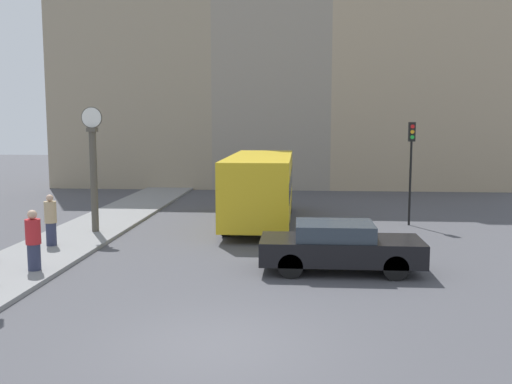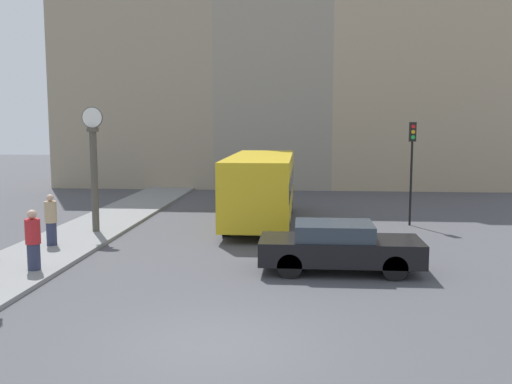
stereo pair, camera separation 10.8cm
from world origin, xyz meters
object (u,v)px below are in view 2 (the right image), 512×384
at_px(traffic_light_far, 412,152).
at_px(street_clock, 94,168).
at_px(sedan_car, 339,246).
at_px(pedestrian_red_top, 33,240).
at_px(bus_distant, 261,185).
at_px(pedestrian_tan_coat, 51,220).

bearing_deg(traffic_light_far, street_clock, -166.56).
xyz_separation_m(sedan_car, pedestrian_red_top, (-8.28, -0.95, 0.23)).
height_order(street_clock, pedestrian_red_top, street_clock).
height_order(bus_distant, pedestrian_tan_coat, bus_distant).
bearing_deg(street_clock, traffic_light_far, 13.44).
relative_size(sedan_car, traffic_light_far, 1.08).
xyz_separation_m(traffic_light_far, pedestrian_tan_coat, (-12.47, -5.32, -1.98)).
relative_size(bus_distant, traffic_light_far, 2.07).
relative_size(bus_distant, pedestrian_red_top, 5.15).
bearing_deg(street_clock, pedestrian_tan_coat, -102.97).
bearing_deg(pedestrian_tan_coat, pedestrian_red_top, -73.94).
bearing_deg(pedestrian_red_top, sedan_car, 6.55).
bearing_deg(street_clock, pedestrian_red_top, -86.77).
bearing_deg(bus_distant, pedestrian_red_top, -124.05).
bearing_deg(pedestrian_red_top, pedestrian_tan_coat, 106.06).
bearing_deg(pedestrian_tan_coat, sedan_car, -13.01).
xyz_separation_m(bus_distant, street_clock, (-5.92, -2.75, 0.86)).
bearing_deg(sedan_car, pedestrian_red_top, -173.45).
distance_m(bus_distant, traffic_light_far, 6.14).
distance_m(bus_distant, pedestrian_tan_coat, 8.36).
xyz_separation_m(sedan_car, traffic_light_far, (3.31, 7.44, 2.23)).
relative_size(bus_distant, pedestrian_tan_coat, 5.09).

